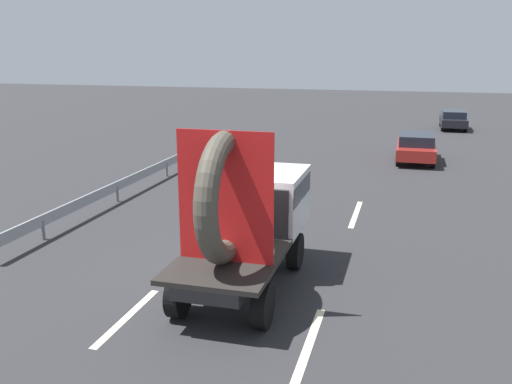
# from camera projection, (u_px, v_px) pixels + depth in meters

# --- Properties ---
(ground_plane) EXTENTS (120.00, 120.00, 0.00)m
(ground_plane) POSITION_uv_depth(u_px,v_px,m) (239.00, 275.00, 12.99)
(ground_plane) COLOR #28282B
(flatbed_truck) EXTENTS (2.02, 4.94, 3.65)m
(flatbed_truck) POSITION_uv_depth(u_px,v_px,m) (249.00, 210.00, 12.31)
(flatbed_truck) COLOR black
(flatbed_truck) RESTS_ON ground_plane
(distant_sedan) EXTENTS (1.70, 3.97, 1.29)m
(distant_sedan) POSITION_uv_depth(u_px,v_px,m) (416.00, 147.00, 25.84)
(distant_sedan) COLOR black
(distant_sedan) RESTS_ON ground_plane
(guardrail) EXTENTS (0.10, 16.31, 0.71)m
(guardrail) POSITION_uv_depth(u_px,v_px,m) (144.00, 174.00, 20.96)
(guardrail) COLOR gray
(guardrail) RESTS_ON ground_plane
(lane_dash_left_near) EXTENTS (0.16, 2.53, 0.01)m
(lane_dash_left_near) POSITION_uv_depth(u_px,v_px,m) (127.00, 317.00, 10.96)
(lane_dash_left_near) COLOR beige
(lane_dash_left_near) RESTS_ON ground_plane
(lane_dash_left_far) EXTENTS (0.16, 2.03, 0.01)m
(lane_dash_left_far) POSITION_uv_depth(u_px,v_px,m) (243.00, 209.00, 18.28)
(lane_dash_left_far) COLOR beige
(lane_dash_left_far) RESTS_ON ground_plane
(lane_dash_right_near) EXTENTS (0.16, 2.70, 0.01)m
(lane_dash_right_near) POSITION_uv_depth(u_px,v_px,m) (309.00, 343.00, 10.00)
(lane_dash_right_near) COLOR beige
(lane_dash_right_near) RESTS_ON ground_plane
(lane_dash_right_far) EXTENTS (0.16, 3.00, 0.01)m
(lane_dash_right_far) POSITION_uv_depth(u_px,v_px,m) (356.00, 214.00, 17.76)
(lane_dash_right_far) COLOR beige
(lane_dash_right_far) RESTS_ON ground_plane
(oncoming_car) EXTENTS (1.58, 3.68, 1.20)m
(oncoming_car) POSITION_uv_depth(u_px,v_px,m) (453.00, 119.00, 36.23)
(oncoming_car) COLOR black
(oncoming_car) RESTS_ON ground_plane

